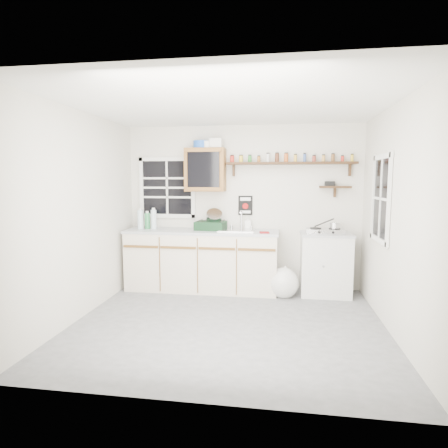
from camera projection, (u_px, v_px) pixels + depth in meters
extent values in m
cube|color=#545456|center=(228.00, 324.00, 4.39)|extent=(3.60, 3.20, 0.02)
cube|color=white|center=(228.00, 103.00, 4.10)|extent=(3.60, 3.20, 0.02)
cube|color=beige|center=(80.00, 215.00, 4.51)|extent=(0.02, 3.20, 2.50)
cube|color=beige|center=(396.00, 220.00, 3.98)|extent=(0.02, 3.20, 2.50)
cube|color=beige|center=(242.00, 207.00, 5.83)|extent=(3.60, 0.02, 2.50)
cube|color=beige|center=(197.00, 240.00, 2.66)|extent=(3.60, 0.02, 2.50)
cube|color=beige|center=(202.00, 261.00, 5.70)|extent=(2.27, 0.60, 0.88)
cube|color=#A6A9AE|center=(202.00, 231.00, 5.65)|extent=(2.31, 0.62, 0.04)
cube|color=brown|center=(141.00, 247.00, 5.49)|extent=(0.53, 0.02, 0.03)
cube|color=brown|center=(178.00, 248.00, 5.41)|extent=(0.53, 0.02, 0.03)
cube|color=brown|center=(217.00, 249.00, 5.32)|extent=(0.53, 0.02, 0.03)
cube|color=brown|center=(257.00, 250.00, 5.24)|extent=(0.53, 0.02, 0.03)
cube|color=silver|center=(325.00, 265.00, 5.46)|extent=(0.70, 0.55, 0.88)
cube|color=#A6A9AE|center=(326.00, 234.00, 5.40)|extent=(0.73, 0.57, 0.03)
cube|color=silver|center=(237.00, 230.00, 5.57)|extent=(0.52, 0.44, 0.03)
cylinder|color=silver|center=(241.00, 220.00, 5.70)|extent=(0.02, 0.02, 0.28)
cylinder|color=silver|center=(241.00, 212.00, 5.63)|extent=(0.02, 0.14, 0.02)
cube|color=brown|center=(206.00, 170.00, 5.68)|extent=(0.60, 0.30, 0.65)
cube|color=black|center=(203.00, 170.00, 5.52)|extent=(0.48, 0.02, 0.52)
cylinder|color=#1B4CB0|center=(201.00, 145.00, 5.65)|extent=(0.24, 0.24, 0.11)
cube|color=silver|center=(216.00, 143.00, 5.61)|extent=(0.18, 0.15, 0.14)
cylinder|color=silver|center=(207.00, 144.00, 5.58)|extent=(0.12, 0.12, 0.10)
cube|color=black|center=(291.00, 163.00, 5.54)|extent=(1.91, 0.18, 0.04)
cube|color=black|center=(234.00, 170.00, 5.72)|extent=(0.03, 0.10, 0.18)
cube|color=black|center=(350.00, 170.00, 5.47)|extent=(0.03, 0.10, 0.18)
cylinder|color=red|center=(232.00, 159.00, 5.66)|extent=(0.06, 0.06, 0.10)
cylinder|color=black|center=(232.00, 155.00, 5.66)|extent=(0.05, 0.05, 0.02)
cylinder|color=gold|center=(241.00, 159.00, 5.64)|extent=(0.06, 0.06, 0.10)
cylinder|color=black|center=(241.00, 155.00, 5.64)|extent=(0.05, 0.05, 0.02)
cylinder|color=#267226|center=(250.00, 159.00, 5.62)|extent=(0.06, 0.06, 0.10)
cylinder|color=black|center=(250.00, 155.00, 5.62)|extent=(0.05, 0.05, 0.02)
cylinder|color=#99591E|center=(259.00, 159.00, 5.60)|extent=(0.05, 0.05, 0.08)
cylinder|color=black|center=(259.00, 156.00, 5.60)|extent=(0.04, 0.04, 0.02)
cylinder|color=silver|center=(268.00, 158.00, 5.58)|extent=(0.05, 0.05, 0.12)
cylinder|color=black|center=(268.00, 153.00, 5.57)|extent=(0.05, 0.05, 0.02)
cylinder|color=#4C2614|center=(277.00, 158.00, 5.56)|extent=(0.06, 0.06, 0.12)
cylinder|color=black|center=(277.00, 153.00, 5.55)|extent=(0.05, 0.05, 0.02)
cylinder|color=#B24C19|center=(286.00, 158.00, 5.54)|extent=(0.06, 0.06, 0.12)
cylinder|color=black|center=(286.00, 153.00, 5.53)|extent=(0.05, 0.05, 0.02)
cylinder|color=gold|center=(295.00, 158.00, 5.52)|extent=(0.04, 0.04, 0.10)
cylinder|color=black|center=(295.00, 154.00, 5.52)|extent=(0.04, 0.04, 0.02)
cylinder|color=#334C8C|center=(305.00, 158.00, 5.50)|extent=(0.05, 0.05, 0.11)
cylinder|color=black|center=(305.00, 154.00, 5.50)|extent=(0.04, 0.04, 0.02)
cylinder|color=maroon|center=(314.00, 159.00, 5.49)|extent=(0.05, 0.05, 0.08)
cylinder|color=black|center=(314.00, 155.00, 5.48)|extent=(0.05, 0.05, 0.02)
cylinder|color=#BF8C3F|center=(323.00, 159.00, 5.47)|extent=(0.05, 0.05, 0.09)
cylinder|color=black|center=(323.00, 155.00, 5.46)|extent=(0.04, 0.04, 0.02)
cylinder|color=brown|center=(333.00, 158.00, 5.44)|extent=(0.05, 0.05, 0.11)
cylinder|color=black|center=(333.00, 154.00, 5.44)|extent=(0.05, 0.05, 0.02)
cylinder|color=red|center=(342.00, 159.00, 5.43)|extent=(0.05, 0.05, 0.08)
cylinder|color=black|center=(342.00, 156.00, 5.42)|extent=(0.04, 0.04, 0.02)
cylinder|color=gold|center=(352.00, 158.00, 5.41)|extent=(0.04, 0.04, 0.10)
cylinder|color=black|center=(352.00, 154.00, 5.40)|extent=(0.04, 0.04, 0.02)
cube|color=black|center=(335.00, 187.00, 5.50)|extent=(0.45, 0.15, 0.03)
cube|color=black|center=(335.00, 192.00, 5.55)|extent=(0.03, 0.08, 0.14)
cube|color=black|center=(330.00, 184.00, 5.50)|extent=(0.14, 0.10, 0.07)
cube|color=black|center=(245.00, 205.00, 5.79)|extent=(0.22, 0.01, 0.30)
cube|color=white|center=(245.00, 199.00, 5.77)|extent=(0.16, 0.00, 0.05)
cylinder|color=#A50C0C|center=(245.00, 206.00, 5.79)|extent=(0.09, 0.01, 0.09)
cube|color=white|center=(245.00, 212.00, 5.80)|extent=(0.16, 0.00, 0.04)
cube|color=black|center=(167.00, 188.00, 5.94)|extent=(0.85, 0.02, 0.90)
cube|color=silver|center=(167.00, 188.00, 5.94)|extent=(0.93, 0.03, 0.98)
cube|color=black|center=(381.00, 199.00, 4.50)|extent=(0.02, 0.70, 1.00)
cube|color=silver|center=(381.00, 199.00, 4.50)|extent=(0.03, 0.78, 1.08)
cylinder|color=silver|center=(140.00, 219.00, 5.77)|extent=(0.09, 0.09, 0.29)
cylinder|color=silver|center=(140.00, 209.00, 5.75)|extent=(0.05, 0.05, 0.03)
cylinder|color=#26733E|center=(147.00, 221.00, 5.80)|extent=(0.08, 0.08, 0.24)
cylinder|color=silver|center=(147.00, 212.00, 5.78)|extent=(0.05, 0.05, 0.03)
cylinder|color=silver|center=(154.00, 219.00, 5.78)|extent=(0.08, 0.08, 0.30)
cylinder|color=silver|center=(153.00, 209.00, 5.76)|extent=(0.05, 0.05, 0.03)
cube|color=black|center=(211.00, 226.00, 5.67)|extent=(0.47, 0.37, 0.13)
cylinder|color=silver|center=(214.00, 217.00, 5.65)|extent=(0.30, 0.33, 0.26)
imported|color=silver|center=(248.00, 222.00, 5.75)|extent=(0.10, 0.10, 0.21)
cube|color=maroon|center=(264.00, 232.00, 5.33)|extent=(0.15, 0.13, 0.02)
cube|color=silver|center=(325.00, 231.00, 5.38)|extent=(0.54, 0.30, 0.07)
cylinder|color=black|center=(316.00, 228.00, 5.40)|extent=(0.16, 0.16, 0.01)
cylinder|color=black|center=(335.00, 229.00, 5.36)|extent=(0.16, 0.16, 0.01)
cylinder|color=silver|center=(335.00, 226.00, 5.35)|extent=(0.14, 0.14, 0.09)
cylinder|color=black|center=(324.00, 223.00, 5.44)|extent=(0.27, 0.08, 0.14)
ellipsoid|color=silver|center=(284.00, 283.00, 5.36)|extent=(0.42, 0.38, 0.45)
cone|color=silver|center=(285.00, 269.00, 5.34)|extent=(0.12, 0.12, 0.12)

